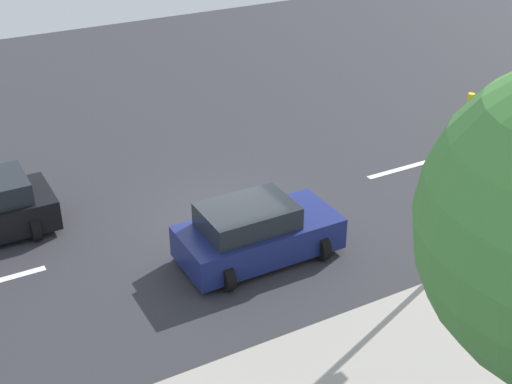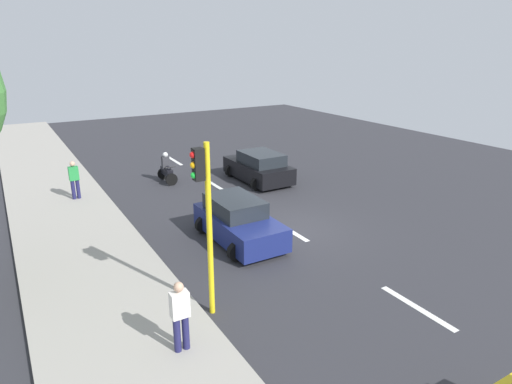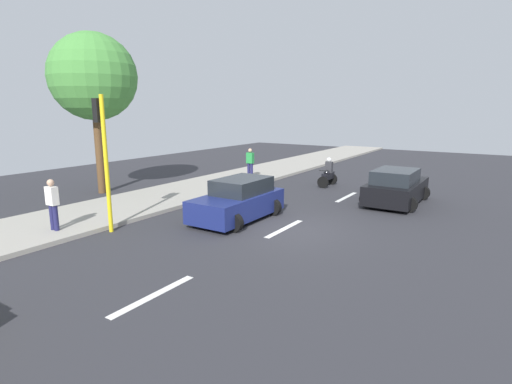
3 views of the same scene
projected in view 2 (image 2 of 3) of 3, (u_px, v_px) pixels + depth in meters
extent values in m
cube|color=#2D2D33|center=(288.00, 231.00, 16.68)|extent=(40.00, 60.00, 0.10)
cube|color=#9E998E|center=(95.00, 275.00, 13.28)|extent=(4.00, 60.00, 0.15)
cube|color=white|center=(174.00, 161.00, 26.47)|extent=(0.20, 2.40, 0.01)
cube|color=white|center=(218.00, 187.00, 21.57)|extent=(0.20, 2.40, 0.01)
cube|color=white|center=(289.00, 230.00, 16.66)|extent=(0.20, 2.40, 0.01)
cube|color=white|center=(417.00, 308.00, 11.76)|extent=(0.20, 2.40, 0.01)
cube|color=navy|center=(239.00, 226.00, 15.57)|extent=(1.79, 3.90, 0.80)
cube|color=#1E2328|center=(235.00, 205.00, 15.61)|extent=(1.51, 2.19, 0.56)
cylinder|color=black|center=(278.00, 241.00, 14.97)|extent=(0.64, 0.22, 0.64)
cylinder|color=black|center=(237.00, 252.00, 14.21)|extent=(0.64, 0.22, 0.64)
cylinder|color=black|center=(241.00, 217.00, 17.08)|extent=(0.64, 0.22, 0.64)
cylinder|color=black|center=(204.00, 225.00, 16.32)|extent=(0.64, 0.22, 0.64)
cube|color=black|center=(258.00, 170.00, 22.47)|extent=(1.91, 4.03, 0.80)
cube|color=#1E2328|center=(261.00, 158.00, 21.99)|extent=(1.60, 2.26, 0.56)
cylinder|color=black|center=(231.00, 171.00, 23.23)|extent=(0.64, 0.22, 0.64)
cylinder|color=black|center=(259.00, 166.00, 24.04)|extent=(0.64, 0.22, 0.64)
cylinder|color=black|center=(257.00, 184.00, 21.05)|extent=(0.64, 0.22, 0.64)
cylinder|color=black|center=(287.00, 179.00, 21.86)|extent=(0.64, 0.22, 0.64)
cylinder|color=black|center=(172.00, 180.00, 21.79)|extent=(0.60, 0.10, 0.60)
cylinder|color=black|center=(163.00, 174.00, 22.77)|extent=(0.60, 0.10, 0.60)
cube|color=black|center=(167.00, 171.00, 22.24)|extent=(0.28, 1.10, 0.36)
sphere|color=black|center=(168.00, 169.00, 22.02)|extent=(0.32, 0.32, 0.32)
cylinder|color=black|center=(170.00, 167.00, 21.68)|extent=(0.55, 0.04, 0.04)
cube|color=#333338|center=(165.00, 162.00, 22.18)|extent=(0.36, 0.24, 0.60)
sphere|color=silver|center=(165.00, 155.00, 22.01)|extent=(0.26, 0.26, 0.26)
cylinder|color=#1E1E4C|center=(78.00, 189.00, 19.49)|extent=(0.16, 0.16, 0.85)
cylinder|color=#1E1E4C|center=(73.00, 190.00, 19.39)|extent=(0.16, 0.16, 0.85)
cube|color=#268C3F|center=(74.00, 173.00, 19.21)|extent=(0.40, 0.24, 0.60)
sphere|color=tan|center=(72.00, 164.00, 19.07)|extent=(0.22, 0.22, 0.22)
cylinder|color=#1E1E4C|center=(186.00, 332.00, 9.85)|extent=(0.16, 0.16, 0.85)
cylinder|color=#1E1E4C|center=(177.00, 334.00, 9.76)|extent=(0.16, 0.16, 0.85)
cube|color=silver|center=(180.00, 305.00, 9.57)|extent=(0.40, 0.24, 0.60)
sphere|color=tan|center=(179.00, 287.00, 9.44)|extent=(0.22, 0.22, 0.22)
cylinder|color=yellow|center=(210.00, 233.00, 10.86)|extent=(0.14, 0.14, 4.50)
cube|color=black|center=(198.00, 164.00, 10.20)|extent=(0.24, 0.24, 0.76)
sphere|color=red|center=(193.00, 155.00, 10.07)|extent=(0.16, 0.16, 0.16)
sphere|color=#F2A50C|center=(193.00, 165.00, 10.14)|extent=(0.16, 0.16, 0.16)
sphere|color=green|center=(194.00, 175.00, 10.22)|extent=(0.16, 0.16, 0.16)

